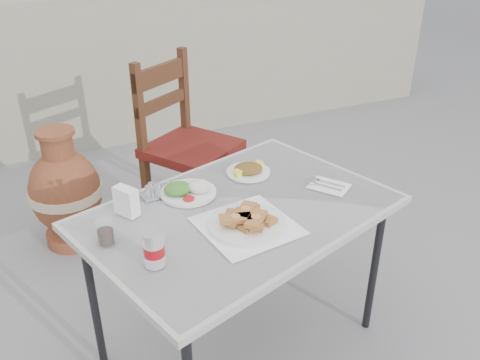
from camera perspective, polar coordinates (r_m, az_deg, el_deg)
name	(u,v)px	position (r m, az deg, el deg)	size (l,w,h in m)	color
ground	(254,324)	(2.56, 1.61, -15.84)	(80.00, 80.00, 0.00)	slate
cafe_table	(240,219)	(2.04, 0.00, -4.41)	(1.39, 1.14, 0.73)	black
pide_plate	(247,219)	(1.89, 0.80, -4.41)	(0.38, 0.38, 0.07)	white
salad_rice_plate	(188,190)	(2.12, -5.89, -1.09)	(0.23, 0.23, 0.06)	white
salad_chopped_plate	(248,170)	(2.28, 0.94, 1.16)	(0.20, 0.20, 0.04)	white
soda_can	(154,249)	(1.71, -9.64, -7.60)	(0.07, 0.07, 0.13)	silver
cola_glass	(105,234)	(1.86, -14.87, -5.84)	(0.06, 0.06, 0.09)	white
napkin_holder	(126,201)	(2.00, -12.64, -2.34)	(0.09, 0.11, 0.11)	white
condiment_caddy	(153,192)	(2.12, -9.75, -1.35)	(0.09, 0.08, 0.06)	silver
cutlery_napkin	(326,185)	(2.21, 9.66, -0.58)	(0.20, 0.21, 0.01)	white
chair	(186,144)	(3.03, -6.14, 4.02)	(0.65, 0.65, 1.06)	#3E2610
terracotta_urn	(66,192)	(3.10, -18.98, -1.31)	(0.41, 0.41, 0.72)	brown
back_wall	(124,71)	(4.39, -12.90, 11.89)	(6.00, 0.25, 1.20)	gray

